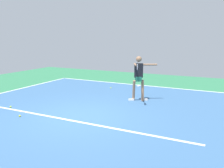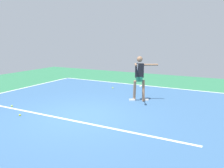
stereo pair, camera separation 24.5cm
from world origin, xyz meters
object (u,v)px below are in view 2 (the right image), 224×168
Objects in this scene: tennis_ball_near_player at (12,106)px; tennis_player at (140,75)px; tennis_ball_near_service_line at (113,88)px; tennis_ball_centre_court at (20,115)px.

tennis_player is at bearing -142.07° from tennis_ball_near_player.
tennis_ball_near_player is 1.00× the size of tennis_ball_near_service_line.
tennis_ball_near_player is at bearing 68.96° from tennis_ball_near_service_line.
tennis_player is 5.10m from tennis_ball_near_player.
tennis_ball_near_service_line is (-0.69, -5.33, 0.00)m from tennis_ball_centre_court.
tennis_ball_near_service_line is at bearing -65.85° from tennis_player.
tennis_ball_near_player is (3.94, 3.07, -1.05)m from tennis_player.
tennis_ball_near_player is at bearing 10.35° from tennis_player.
tennis_ball_centre_court is at bearing 82.63° from tennis_ball_near_service_line.
tennis_ball_centre_court is at bearing 25.00° from tennis_player.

